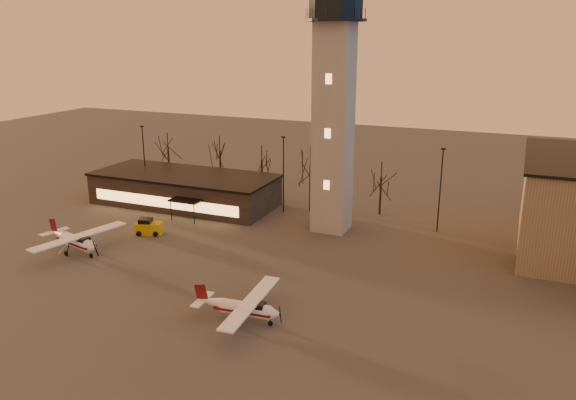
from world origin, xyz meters
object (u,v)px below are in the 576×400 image
(cessna_front, at_px, (247,311))
(service_cart, at_px, (149,228))
(control_tower, at_px, (334,93))
(cessna_rear, at_px, (78,244))
(terminal, at_px, (185,189))

(cessna_front, xyz_separation_m, service_cart, (-20.31, 14.36, -0.23))
(control_tower, distance_m, cessna_rear, 32.67)
(terminal, xyz_separation_m, cessna_rear, (-0.52, -20.07, -1.11))
(cessna_rear, relative_size, service_cart, 3.33)
(terminal, height_order, service_cart, terminal)
(control_tower, distance_m, service_cart, 26.76)
(terminal, distance_m, cessna_rear, 20.11)
(control_tower, height_order, service_cart, control_tower)
(cessna_rear, xyz_separation_m, service_cart, (3.26, 7.99, -0.33))
(terminal, height_order, cessna_front, terminal)
(cessna_front, height_order, cessna_rear, cessna_rear)
(cessna_front, bearing_deg, terminal, 127.07)
(control_tower, bearing_deg, cessna_front, -87.53)
(terminal, bearing_deg, service_cart, -77.22)
(service_cart, bearing_deg, terminal, 84.87)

